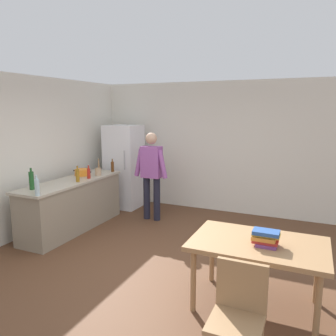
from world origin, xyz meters
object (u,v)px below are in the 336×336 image
object	(u,v)px
person	(151,170)
bottle_sauce_red	(89,173)
bottle_water_clear	(37,187)
bottle_oil_amber	(78,175)
utensil_jar	(98,171)
bottle_beer_brown	(112,167)
cooking_pot	(82,172)
bottle_wine_green	(31,180)
dining_table	(258,249)
refrigerator	(124,166)
book_stack	(266,238)
chair	(238,311)

from	to	relation	value
person	bottle_sauce_red	world-z (taller)	person
bottle_water_clear	bottle_oil_amber	world-z (taller)	bottle_water_clear
utensil_jar	bottle_beer_brown	distance (m)	0.42
cooking_pot	bottle_wine_green	world-z (taller)	bottle_wine_green
person	utensil_jar	xyz separation A→B (m)	(-0.88, -0.49, 0.00)
dining_table	refrigerator	bearing A→B (deg)	140.71
person	utensil_jar	size ratio (longest dim) A/B	5.31
book_stack	bottle_wine_green	bearing A→B (deg)	173.97
cooking_pot	bottle_sauce_red	size ratio (longest dim) A/B	1.67
cooking_pot	bottle_wine_green	bearing A→B (deg)	-90.29
dining_table	bottle_water_clear	xyz separation A→B (m)	(-3.15, 0.06, 0.35)
dining_table	bottle_beer_brown	world-z (taller)	bottle_beer_brown
person	cooking_pot	world-z (taller)	person
dining_table	cooking_pot	bearing A→B (deg)	156.45
bottle_sauce_red	utensil_jar	bearing A→B (deg)	91.80
utensil_jar	bottle_beer_brown	world-z (taller)	utensil_jar
chair	bottle_beer_brown	bearing A→B (deg)	135.60
bottle_wine_green	bottle_sauce_red	bearing A→B (deg)	74.60
dining_table	bottle_sauce_red	world-z (taller)	bottle_sauce_red
dining_table	bottle_water_clear	size ratio (longest dim) A/B	4.67
chair	bottle_water_clear	size ratio (longest dim) A/B	3.03
person	bottle_sauce_red	size ratio (longest dim) A/B	7.08
chair	bottle_sauce_red	distance (m)	3.99
person	bottle_water_clear	distance (m)	2.23
dining_table	bottle_water_clear	distance (m)	3.17
dining_table	cooking_pot	size ratio (longest dim) A/B	3.50
utensil_jar	dining_table	bearing A→B (deg)	-27.13
refrigerator	bottle_sauce_red	size ratio (longest dim) A/B	7.50
refrigerator	bottle_sauce_red	xyz separation A→B (m)	(0.08, -1.35, 0.10)
cooking_pot	bottle_beer_brown	distance (m)	0.63
refrigerator	utensil_jar	bearing A→B (deg)	-85.96
dining_table	chair	world-z (taller)	chair
bottle_wine_green	refrigerator	bearing A→B (deg)	85.12
bottle_water_clear	chair	bearing A→B (deg)	-18.18
utensil_jar	chair	bearing A→B (deg)	-39.10
bottle_water_clear	book_stack	distance (m)	3.23
person	bottle_water_clear	xyz separation A→B (m)	(-0.80, -2.08, 0.05)
refrigerator	bottle_water_clear	distance (m)	2.64
refrigerator	dining_table	size ratio (longest dim) A/B	1.29
book_stack	bottle_beer_brown	bearing A→B (deg)	146.67
bottle_oil_amber	refrigerator	bearing A→B (deg)	93.01
bottle_sauce_red	bottle_water_clear	bearing A→B (deg)	-86.87
person	book_stack	world-z (taller)	person
utensil_jar	book_stack	bearing A→B (deg)	-27.57
refrigerator	bottle_wine_green	xyz separation A→B (m)	(-0.20, -2.39, 0.15)
dining_table	bottle_beer_brown	bearing A→B (deg)	146.93
bottle_beer_brown	bottle_water_clear	distance (m)	2.01
utensil_jar	cooking_pot	bearing A→B (deg)	-154.69
utensil_jar	bottle_oil_amber	world-z (taller)	utensil_jar
person	bottle_wine_green	world-z (taller)	person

